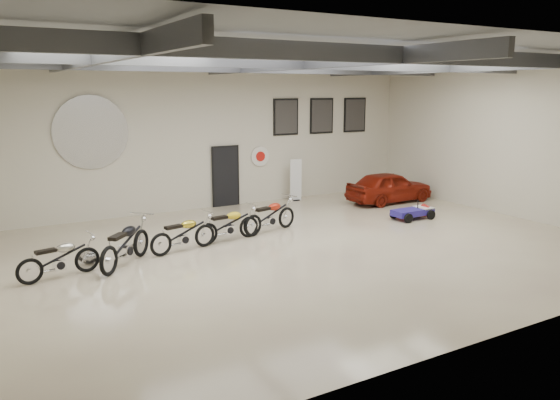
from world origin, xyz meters
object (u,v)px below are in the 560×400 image
motorcycle_silver (59,258)px  motorcycle_gold (183,233)px  vintage_car (389,187)px  motorcycle_yellow (229,224)px  motorcycle_red (270,215)px  motorcycle_black (125,243)px  go_kart (416,209)px  banner_stand (296,179)px

motorcycle_silver → motorcycle_gold: bearing=-0.9°
motorcycle_gold → vintage_car: size_ratio=0.55×
motorcycle_yellow → motorcycle_red: 1.48m
motorcycle_silver → motorcycle_red: 6.08m
motorcycle_gold → motorcycle_yellow: motorcycle_yellow is taller
motorcycle_black → motorcycle_yellow: size_ratio=1.14×
go_kart → motorcycle_yellow: bearing=175.0°
motorcycle_red → vintage_car: bearing=-0.8°
motorcycle_black → go_kart: (9.37, 0.12, -0.24)m
motorcycle_black → motorcycle_yellow: bearing=-32.5°
motorcycle_red → go_kart: bearing=-25.9°
motorcycle_yellow → banner_stand: bearing=34.6°
vintage_car → motorcycle_red: bearing=103.9°
banner_stand → motorcycle_yellow: (-4.52, -3.83, -0.35)m
motorcycle_silver → motorcycle_black: size_ratio=0.84×
motorcycle_black → motorcycle_gold: bearing=-31.2°
motorcycle_black → motorcycle_yellow: (3.01, 0.72, -0.07)m
motorcycle_red → motorcycle_silver: bearing=175.2°
vintage_car → motorcycle_gold: bearing=102.8°
motorcycle_black → motorcycle_silver: bearing=139.5°
motorcycle_yellow → vintage_car: 7.58m
banner_stand → motorcycle_black: size_ratio=0.78×
motorcycle_black → motorcycle_yellow: 3.09m
banner_stand → motorcycle_black: 8.80m
motorcycle_gold → motorcycle_yellow: (1.42, 0.30, 0.00)m
banner_stand → motorcycle_red: bearing=-122.3°
banner_stand → vintage_car: bearing=-26.5°
motorcycle_black → go_kart: bearing=-45.3°
vintage_car → go_kart: bearing=156.9°
motorcycle_silver → vintage_car: bearing=1.6°
motorcycle_black → go_kart: motorcycle_black is taller
banner_stand → vintage_car: banner_stand is taller
motorcycle_gold → motorcycle_red: 2.93m
motorcycle_gold → motorcycle_yellow: bearing=0.6°
banner_stand → motorcycle_black: bearing=-140.3°
motorcycle_yellow → vintage_car: bearing=8.4°
motorcycle_yellow → motorcycle_silver: bearing=-174.8°
motorcycle_black → vintage_car: 10.67m
go_kart → vintage_car: bearing=68.3°
motorcycle_gold → motorcycle_yellow: size_ratio=1.00×
motorcycle_gold → go_kart: 7.79m
motorcycle_silver → motorcycle_yellow: size_ratio=0.96×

